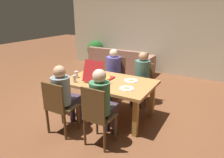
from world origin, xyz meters
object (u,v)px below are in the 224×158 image
object	(u,v)px
person_0	(64,93)
drinking_glass_0	(92,70)
pizza_box_0	(100,77)
dining_table	(109,85)
chair_1	(115,74)
plate_0	(127,88)
plate_1	(131,80)
couch	(121,64)
drinking_glass_2	(76,75)
chair_0	(59,106)
person_1	(112,70)
chair_2	(143,81)
potted_plant	(96,51)
person_2	(141,74)
chair_3	(97,115)
person_3	(102,100)
drinking_glass_1	(75,79)

from	to	relation	value
person_0	drinking_glass_0	xyz separation A→B (m)	(-0.18, 1.07, 0.10)
pizza_box_0	drinking_glass_0	xyz separation A→B (m)	(-0.38, 0.29, 0.02)
dining_table	chair_1	bearing A→B (deg)	112.40
plate_0	dining_table	bearing A→B (deg)	156.57
plate_0	plate_1	xyz separation A→B (m)	(-0.11, 0.41, -0.00)
couch	drinking_glass_2	bearing A→B (deg)	-81.19
chair_0	plate_0	distance (m)	1.18
person_1	pizza_box_0	xyz separation A→B (m)	(0.20, -0.85, 0.09)
chair_2	potted_plant	bearing A→B (deg)	143.10
chair_1	person_2	size ratio (longest dim) A/B	0.81
chair_1	person_0	bearing A→B (deg)	-90.00
person_0	chair_3	world-z (taller)	person_0
pizza_box_0	person_0	bearing A→B (deg)	-104.08
plate_0	potted_plant	size ratio (longest dim) A/B	0.26
drinking_glass_0	plate_1	bearing A→B (deg)	-2.69
chair_0	couch	xyz separation A→B (m)	(-0.71, 3.62, -0.22)
potted_plant	person_0	bearing A→B (deg)	-63.33
person_3	couch	xyz separation A→B (m)	(-1.44, 3.43, -0.42)
person_0	plate_1	size ratio (longest dim) A/B	4.58
person_0	plate_0	world-z (taller)	person_0
pizza_box_0	person_2	bearing A→B (deg)	57.40
person_3	drinking_glass_2	world-z (taller)	person_3
plate_0	chair_2	bearing A→B (deg)	96.49
plate_0	couch	world-z (taller)	couch
person_2	drinking_glass_2	world-z (taller)	person_2
pizza_box_0	drinking_glass_2	bearing A→B (deg)	-165.11
person_1	potted_plant	size ratio (longest dim) A/B	1.20
drinking_glass_2	chair_1	bearing A→B (deg)	76.38
person_2	plate_1	size ratio (longest dim) A/B	4.51
pizza_box_0	plate_0	world-z (taller)	pizza_box_0
potted_plant	person_1	bearing A→B (deg)	-48.04
dining_table	plate_1	xyz separation A→B (m)	(0.36, 0.21, 0.09)
dining_table	plate_0	world-z (taller)	plate_0
drinking_glass_0	drinking_glass_1	world-z (taller)	drinking_glass_0
drinking_glass_1	potted_plant	bearing A→B (deg)	117.88
person_1	plate_1	world-z (taller)	person_1
chair_0	drinking_glass_2	xyz separation A→B (m)	(-0.27, 0.82, 0.28)
plate_0	drinking_glass_1	bearing A→B (deg)	-169.79
chair_1	person_3	bearing A→B (deg)	-67.36
plate_0	drinking_glass_1	world-z (taller)	drinking_glass_1
drinking_glass_2	potted_plant	bearing A→B (deg)	117.56
person_2	drinking_glass_0	world-z (taller)	person_2
person_2	plate_0	xyz separation A→B (m)	(0.13, -1.00, 0.04)
chair_3	pizza_box_0	size ratio (longest dim) A/B	1.81
plate_1	person_3	bearing A→B (deg)	-91.38
couch	potted_plant	world-z (taller)	potted_plant
person_0	chair_2	distance (m)	1.91
chair_0	person_1	world-z (taller)	person_1
person_2	pizza_box_0	distance (m)	0.99
chair_0	couch	distance (m)	3.70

